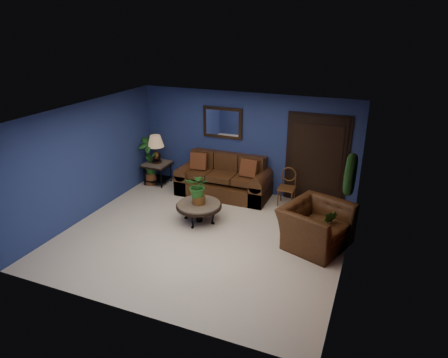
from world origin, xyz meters
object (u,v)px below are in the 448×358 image
at_px(sofa, 225,181).
at_px(side_chair, 287,184).
at_px(table_lamp, 156,146).
at_px(armchair, 316,226).
at_px(end_table, 157,167).
at_px(coffee_table, 199,206).

distance_m(sofa, side_chair, 1.59).
relative_size(sofa, table_lamp, 3.19).
bearing_deg(sofa, armchair, -32.26).
xyz_separation_m(end_table, table_lamp, (-0.00, 0.00, 0.60)).
bearing_deg(sofa, table_lamp, -178.94).
xyz_separation_m(end_table, side_chair, (3.49, 0.07, 0.05)).
bearing_deg(armchair, side_chair, 50.25).
distance_m(side_chair, armchair, 1.89).
bearing_deg(side_chair, end_table, 179.20).
relative_size(side_chair, armchair, 0.70).
bearing_deg(coffee_table, table_lamp, 141.79).
relative_size(end_table, table_lamp, 0.91).
relative_size(end_table, armchair, 0.51).
height_order(sofa, table_lamp, table_lamp).
xyz_separation_m(coffee_table, end_table, (-1.96, 1.54, 0.08)).
bearing_deg(coffee_table, armchair, -0.57).
relative_size(coffee_table, armchair, 0.78).
height_order(end_table, side_chair, side_chair).
xyz_separation_m(sofa, table_lamp, (-1.91, -0.04, 0.71)).
bearing_deg(coffee_table, side_chair, 46.32).
relative_size(coffee_table, table_lamp, 1.39).
bearing_deg(end_table, coffee_table, -38.21).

